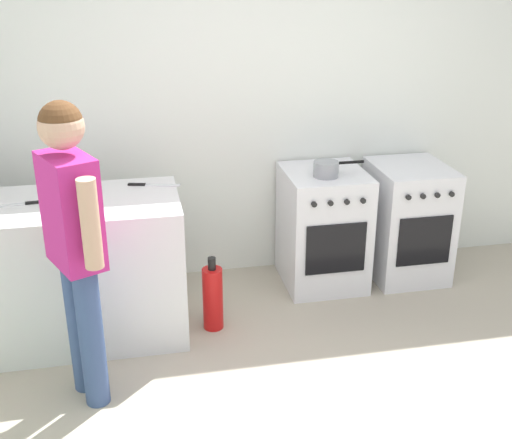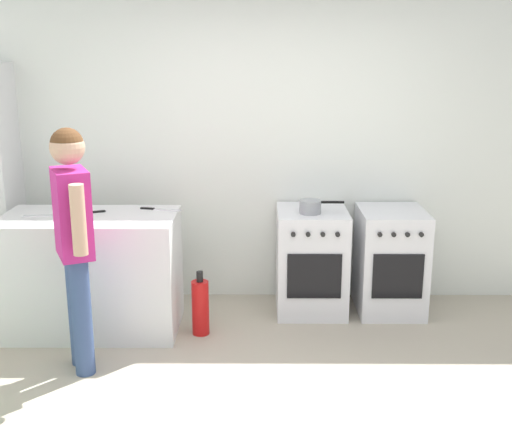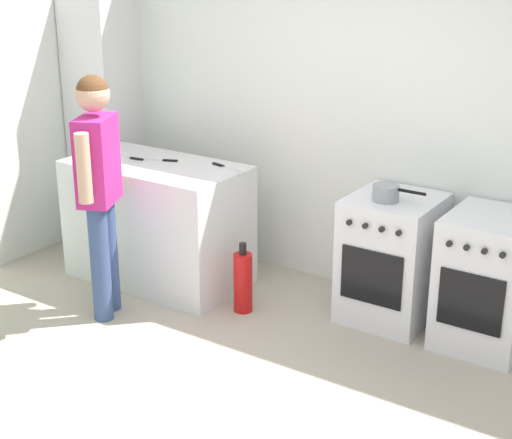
% 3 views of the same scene
% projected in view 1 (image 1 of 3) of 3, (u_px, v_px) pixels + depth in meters
% --- Properties ---
extents(ground_plane, '(8.00, 8.00, 0.00)m').
position_uv_depth(ground_plane, '(344.00, 429.00, 3.28)').
color(ground_plane, '#ADA38E').
extents(back_wall, '(6.00, 0.10, 2.60)m').
position_uv_depth(back_wall, '(265.00, 98.00, 4.54)').
color(back_wall, silver).
rests_on(back_wall, ground).
extents(counter_unit, '(1.30, 0.70, 0.90)m').
position_uv_depth(counter_unit, '(76.00, 270.00, 3.95)').
color(counter_unit, silver).
rests_on(counter_unit, ground).
extents(oven_left, '(0.56, 0.62, 0.85)m').
position_uv_depth(oven_left, '(323.00, 228.00, 4.61)').
color(oven_left, silver).
rests_on(oven_left, ground).
extents(oven_right, '(0.52, 0.62, 0.85)m').
position_uv_depth(oven_right, '(407.00, 221.00, 4.72)').
color(oven_right, silver).
rests_on(oven_right, ground).
extents(pot, '(0.35, 0.17, 0.11)m').
position_uv_depth(pot, '(327.00, 169.00, 4.33)').
color(pot, gray).
rests_on(pot, oven_left).
extents(knife_bread, '(0.35, 0.06, 0.01)m').
position_uv_depth(knife_bread, '(16.00, 204.00, 3.72)').
color(knife_bread, silver).
rests_on(knife_bread, counter_unit).
extents(knife_utility, '(0.24, 0.12, 0.01)m').
position_uv_depth(knife_utility, '(68.00, 196.00, 3.85)').
color(knife_utility, silver).
rests_on(knife_utility, counter_unit).
extents(knife_carving, '(0.33, 0.11, 0.01)m').
position_uv_depth(knife_carving, '(152.00, 185.00, 4.03)').
color(knife_carving, silver).
rests_on(knife_carving, counter_unit).
extents(person, '(0.32, 0.53, 1.63)m').
position_uv_depth(person, '(74.00, 232.00, 3.17)').
color(person, '#384C7A').
rests_on(person, ground).
extents(fire_extinguisher, '(0.13, 0.13, 0.50)m').
position_uv_depth(fire_extinguisher, '(213.00, 298.00, 4.10)').
color(fire_extinguisher, red).
rests_on(fire_extinguisher, ground).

